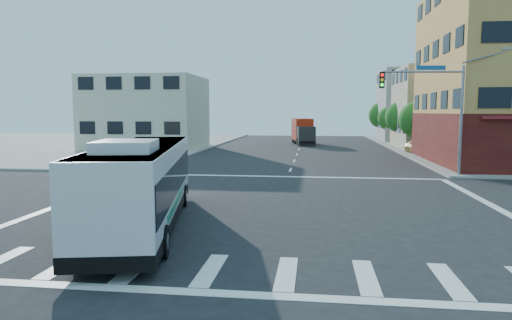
# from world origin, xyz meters

# --- Properties ---
(ground) EXTENTS (120.00, 120.00, 0.00)m
(ground) POSITION_xyz_m (0.00, 0.00, 0.00)
(ground) COLOR black
(ground) RESTS_ON ground
(sidewalk_nw) EXTENTS (50.00, 50.00, 0.15)m
(sidewalk_nw) POSITION_xyz_m (-35.00, 35.00, 0.07)
(sidewalk_nw) COLOR gray
(sidewalk_nw) RESTS_ON ground
(building_east_near) EXTENTS (12.06, 10.06, 9.00)m
(building_east_near) POSITION_xyz_m (16.98, 33.98, 4.51)
(building_east_near) COLOR #C7B398
(building_east_near) RESTS_ON ground
(building_east_far) EXTENTS (12.06, 10.06, 10.00)m
(building_east_far) POSITION_xyz_m (16.98, 47.98, 5.01)
(building_east_far) COLOR #ABACA6
(building_east_far) RESTS_ON ground
(building_west) EXTENTS (12.06, 10.06, 8.00)m
(building_west) POSITION_xyz_m (-17.02, 29.98, 4.01)
(building_west) COLOR beige
(building_west) RESTS_ON ground
(signal_mast_ne) EXTENTS (7.91, 1.13, 8.07)m
(signal_mast_ne) POSITION_xyz_m (9.08, 10.62, 4.98)
(signal_mast_ne) COLOR gray
(signal_mast_ne) RESTS_ON ground
(street_tree_a) EXTENTS (3.60, 3.60, 5.53)m
(street_tree_a) POSITION_xyz_m (11.90, 27.92, 3.59)
(street_tree_a) COLOR #372614
(street_tree_a) RESTS_ON ground
(street_tree_b) EXTENTS (3.80, 3.80, 5.79)m
(street_tree_b) POSITION_xyz_m (11.90, 35.92, 3.75)
(street_tree_b) COLOR #372614
(street_tree_b) RESTS_ON ground
(street_tree_c) EXTENTS (3.40, 3.40, 5.29)m
(street_tree_c) POSITION_xyz_m (11.90, 43.92, 3.46)
(street_tree_c) COLOR #372614
(street_tree_c) RESTS_ON ground
(street_tree_d) EXTENTS (4.00, 4.00, 6.03)m
(street_tree_d) POSITION_xyz_m (11.90, 51.92, 3.88)
(street_tree_d) COLOR #372614
(street_tree_d) RESTS_ON ground
(transit_bus) EXTENTS (4.59, 11.37, 3.29)m
(transit_bus) POSITION_xyz_m (-4.34, -3.99, 1.61)
(transit_bus) COLOR black
(transit_bus) RESTS_ON ground
(box_truck) EXTENTS (3.26, 7.45, 3.24)m
(box_truck) POSITION_xyz_m (0.23, 38.97, 1.57)
(box_truck) COLOR #232327
(box_truck) RESTS_ON ground
(parked_car) EXTENTS (3.30, 5.16, 1.64)m
(parked_car) POSITION_xyz_m (12.08, 25.77, 0.82)
(parked_car) COLOR tan
(parked_car) RESTS_ON ground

